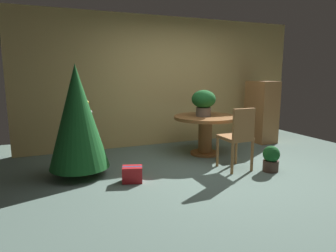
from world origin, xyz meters
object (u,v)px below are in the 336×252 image
round_dining_table (205,127)px  potted_plant (271,158)px  wooden_chair_near (238,135)px  holiday_tree (77,117)px  gift_box_red (132,174)px  wooden_cabinet (261,112)px  flower_vase (204,101)px

round_dining_table → potted_plant: size_ratio=2.89×
wooden_chair_near → holiday_tree: size_ratio=0.60×
holiday_tree → potted_plant: 2.94m
potted_plant → holiday_tree: bearing=161.2°
round_dining_table → wooden_chair_near: size_ratio=1.17×
gift_box_red → wooden_cabinet: size_ratio=0.24×
potted_plant → wooden_chair_near: bearing=151.4°
flower_vase → wooden_cabinet: bearing=14.9°
holiday_tree → gift_box_red: size_ratio=5.09×
gift_box_red → wooden_cabinet: bearing=22.0°
flower_vase → potted_plant: (0.49, -1.24, -0.78)m
round_dining_table → wooden_chair_near: bearing=-90.0°
wooden_cabinet → round_dining_table: bearing=-164.6°
round_dining_table → flower_vase: (-0.05, 0.00, 0.47)m
holiday_tree → wooden_cabinet: (3.90, 0.77, -0.22)m
wooden_chair_near → wooden_cabinet: (1.63, 1.45, 0.11)m
round_dining_table → holiday_tree: bearing=-172.1°
round_dining_table → wooden_chair_near: 1.00m
gift_box_red → wooden_cabinet: (3.27, 1.32, 0.54)m
round_dining_table → gift_box_red: bearing=-152.0°
potted_plant → gift_box_red: bearing=169.9°
flower_vase → holiday_tree: (-2.22, -0.32, -0.11)m
flower_vase → wooden_chair_near: bearing=-87.4°
flower_vase → potted_plant: 1.55m
wooden_cabinet → potted_plant: wooden_cabinet is taller
holiday_tree → round_dining_table: bearing=7.9°
round_dining_table → flower_vase: size_ratio=2.43×
holiday_tree → potted_plant: bearing=-18.8°
potted_plant → flower_vase: bearing=111.5°
wooden_cabinet → potted_plant: 2.12m
wooden_chair_near → wooden_cabinet: size_ratio=0.74×
wooden_cabinet → potted_plant: size_ratio=3.30×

